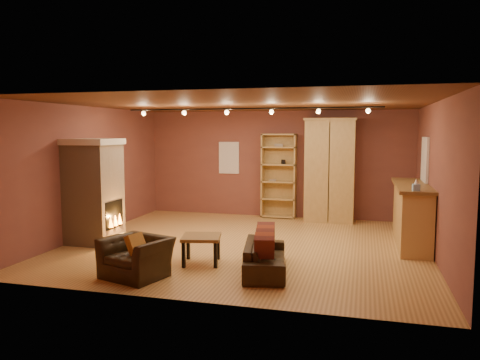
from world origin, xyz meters
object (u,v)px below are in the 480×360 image
(fireplace, at_px, (94,191))
(loveseat, at_px, (265,251))
(armchair, at_px, (136,250))
(bookcase, at_px, (279,175))
(bar_counter, at_px, (412,214))
(coffee_table, at_px, (201,240))
(armoire, at_px, (330,170))

(fireplace, relative_size, loveseat, 1.25)
(fireplace, height_order, armchair, fireplace)
(bookcase, relative_size, armchair, 2.02)
(fireplace, xyz_separation_m, armchair, (1.89, -1.86, -0.64))
(bar_counter, height_order, coffee_table, bar_counter)
(loveseat, distance_m, coffee_table, 1.17)
(fireplace, bearing_deg, bar_counter, 13.21)
(bar_counter, bearing_deg, armchair, -142.57)
(armchair, bearing_deg, bar_counter, 54.32)
(fireplace, distance_m, coffee_table, 2.85)
(fireplace, relative_size, bar_counter, 0.83)
(loveseat, relative_size, coffee_table, 2.22)
(armoire, bearing_deg, loveseat, -98.46)
(fireplace, relative_size, coffee_table, 2.76)
(bookcase, height_order, loveseat, bookcase)
(bar_counter, xyz_separation_m, coffee_table, (-3.61, -2.37, -0.21))
(fireplace, relative_size, armoire, 0.82)
(armchair, relative_size, coffee_table, 1.42)
(armoire, xyz_separation_m, loveseat, (-0.68, -4.60, -0.95))
(bookcase, distance_m, armoire, 1.35)
(loveseat, bearing_deg, bookcase, -2.75)
(armoire, bearing_deg, bookcase, 170.85)
(fireplace, bearing_deg, coffee_table, -19.01)
(bookcase, height_order, armoire, armoire)
(bookcase, relative_size, bar_counter, 0.86)
(loveseat, bearing_deg, armchair, 102.19)
(armchair, height_order, coffee_table, armchair)
(loveseat, bearing_deg, fireplace, 63.76)
(armoire, height_order, loveseat, armoire)
(armoire, height_order, armchair, armoire)
(armoire, relative_size, armchair, 2.37)
(bar_counter, xyz_separation_m, loveseat, (-2.46, -2.54, -0.28))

